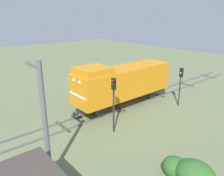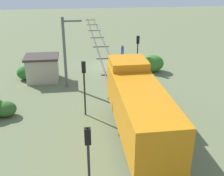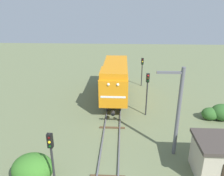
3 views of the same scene
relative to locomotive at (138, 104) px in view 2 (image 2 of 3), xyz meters
The scene contains 12 objects.
ground_plane 16.64m from the locomotive, 90.00° to the right, with size 113.33×113.33×0.00m, color #66704C.
railway_track 16.63m from the locomotive, 90.00° to the right, with size 2.40×75.55×0.16m.
locomotive is the anchor object (origin of this frame).
traffic_signal_near 14.84m from the locomotive, 102.46° to the right, with size 0.32×0.34×4.10m.
traffic_signal_mid 5.38m from the locomotive, 50.65° to the right, with size 0.32×0.34×4.58m.
traffic_signal_far 5.98m from the locomotive, 52.99° to the left, with size 0.32×0.34×4.04m.
worker_near_track 20.29m from the locomotive, 96.82° to the right, with size 0.38×0.38×1.70m.
catenary_mast 11.58m from the locomotive, 64.72° to the right, with size 1.94×0.28×7.01m.
relay_hut 14.71m from the locomotive, 59.19° to the right, with size 3.50×2.90×2.74m.
bush_near 14.73m from the locomotive, 109.34° to the right, with size 2.69×2.20×1.96m, color #377226.
bush_mid 16.26m from the locomotive, 54.67° to the right, with size 2.06×1.68×1.50m, color #246126.
bush_back 11.12m from the locomotive, 25.95° to the right, with size 1.73×1.42×1.26m, color #2F5D26.
Camera 2 is at (3.99, 32.84, 11.04)m, focal length 45.00 mm.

